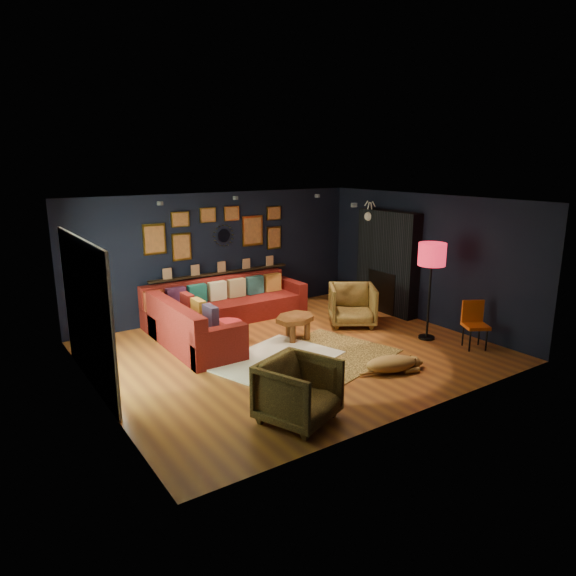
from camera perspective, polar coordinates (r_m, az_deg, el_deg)
floor at (r=9.01m, az=0.56°, el=-7.06°), size 6.50×6.50×0.00m
room_walls at (r=8.57m, az=0.58°, el=2.93°), size 6.50×6.50×6.50m
sectional at (r=10.10m, az=-8.18°, el=-2.92°), size 3.41×2.69×0.86m
ledge at (r=10.97m, az=-7.40°, el=1.69°), size 3.20×0.12×0.04m
gallery_wall at (r=10.84m, az=-7.70°, el=6.30°), size 3.15×0.04×1.02m
sunburst_mirror at (r=10.91m, az=-7.16°, el=5.80°), size 0.47×0.16×0.47m
fireplace at (r=11.31m, az=10.95°, el=2.46°), size 0.31×1.60×2.20m
deer_head at (r=11.54m, az=9.59°, el=7.92°), size 0.50×0.28×0.45m
sliding_door at (r=7.97m, az=-21.47°, el=-2.56°), size 0.06×2.80×2.20m
ceiling_spots at (r=9.10m, az=-2.31°, el=9.72°), size 3.30×2.50×0.06m
shag_rug at (r=8.60m, az=-1.34°, el=-8.02°), size 2.39×2.04×0.03m
leopard_rug at (r=8.68m, az=3.36°, el=-7.88°), size 2.96×2.46×0.01m
coffee_table at (r=9.45m, az=0.81°, el=-3.64°), size 1.05×0.93×0.43m
pouf at (r=9.45m, az=-6.77°, el=-4.80°), size 0.55×0.55×0.36m
armchair_left at (r=6.59m, az=1.16°, el=-11.09°), size 1.11×1.08×0.89m
armchair_right at (r=10.37m, az=7.17°, el=-1.68°), size 1.19×1.17×0.91m
gold_stool at (r=7.60m, az=3.56°, el=-9.51°), size 0.34×0.34×0.42m
orange_chair at (r=9.64m, az=19.99°, el=-3.41°), size 0.54×0.54×0.84m
floor_lamp at (r=9.60m, az=15.69°, el=3.21°), size 0.50×0.50×1.80m
dog at (r=8.25m, az=11.41°, el=-7.93°), size 1.26×0.90×0.36m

